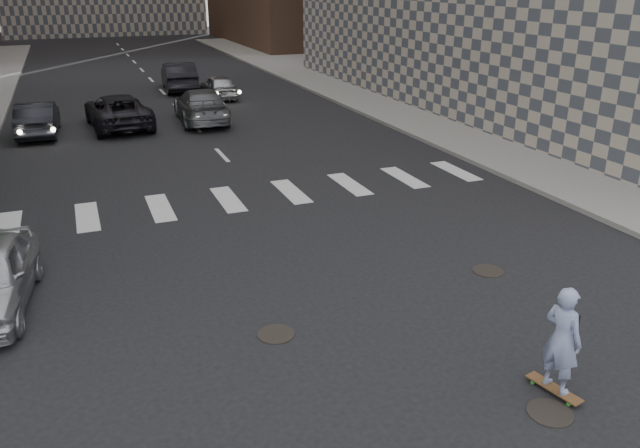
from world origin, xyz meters
The scene contains 11 objects.
ground centered at (0.00, 0.00, 0.00)m, with size 160.00×160.00×0.00m, color black.
sidewalk_right centered at (14.50, 20.00, 0.07)m, with size 13.00×80.00×0.15m, color gray.
manhole_a centered at (1.20, -2.50, 0.01)m, with size 0.70×0.70×0.02m, color black.
manhole_b centered at (-2.00, 1.20, 0.01)m, with size 0.70×0.70×0.02m, color black.
manhole_c centered at (3.30, 2.00, 0.01)m, with size 0.70×0.70×0.02m, color black.
skateboarder centered at (1.60, -2.11, 0.99)m, with size 0.56×0.98×1.89m.
traffic_car_a centered at (-6.41, 20.00, 0.71)m, with size 1.50×4.29×1.41m, color black.
traffic_car_b centered at (0.50, 20.05, 0.75)m, with size 2.11×5.19×1.51m, color #54575B.
traffic_car_c centered at (-3.15, 20.28, 0.73)m, with size 2.42×5.24×1.46m, color black.
traffic_car_d centered at (2.61, 25.73, 0.64)m, with size 1.51×3.76×1.28m, color #A6A8AD.
traffic_car_e centered at (1.06, 29.20, 0.82)m, with size 1.74×4.98×1.64m, color black.
Camera 1 is at (-4.93, -8.44, 6.19)m, focal length 35.00 mm.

